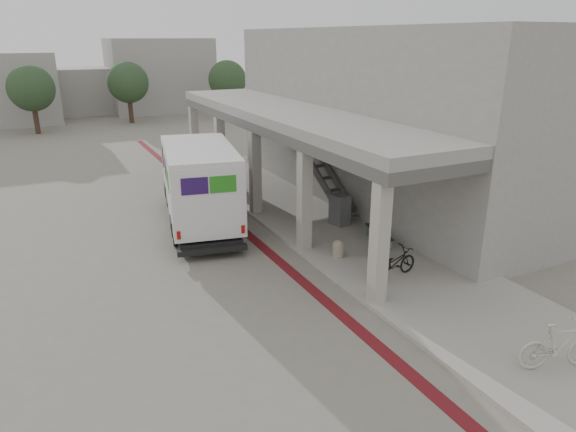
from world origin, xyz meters
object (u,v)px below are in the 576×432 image
fedex_truck (198,181)px  bench (379,234)px  bicycle_cream (560,346)px  bicycle_black (394,263)px  utility_cabinet (340,210)px

fedex_truck → bench: fedex_truck is taller
fedex_truck → bicycle_cream: fedex_truck is taller
bench → bicycle_black: size_ratio=1.05×
bench → bicycle_black: bearing=-102.7°
bench → bicycle_cream: 7.38m
bicycle_cream → bicycle_black: bearing=24.1°
fedex_truck → bench: 6.80m
bicycle_black → fedex_truck: bearing=17.5°
fedex_truck → bicycle_cream: bearing=-61.0°
fedex_truck → bench: bearing=-34.3°
bicycle_black → bicycle_cream: size_ratio=0.93×
bicycle_black → bench: bearing=-35.5°
bicycle_black → bicycle_cream: 4.99m
fedex_truck → bicycle_black: fedex_truck is taller
bench → utility_cabinet: 2.12m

